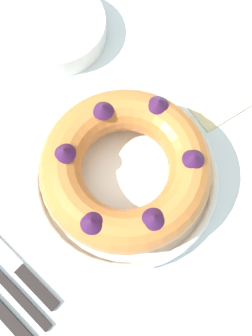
% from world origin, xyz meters
% --- Properties ---
extents(ground_plane, '(8.00, 8.00, 0.00)m').
position_xyz_m(ground_plane, '(0.00, 0.00, 0.00)').
color(ground_plane, '#4C4742').
extents(dining_table, '(1.40, 1.21, 0.77)m').
position_xyz_m(dining_table, '(0.00, 0.00, 0.69)').
color(dining_table, silver).
rests_on(dining_table, ground_plane).
extents(serving_dish, '(0.28, 0.28, 0.02)m').
position_xyz_m(serving_dish, '(0.02, -0.00, 0.78)').
color(serving_dish, white).
rests_on(serving_dish, dining_table).
extents(bundt_cake, '(0.25, 0.25, 0.08)m').
position_xyz_m(bundt_cake, '(0.02, -0.00, 0.83)').
color(bundt_cake, '#C67538').
rests_on(bundt_cake, serving_dish).
extents(cake_knife, '(0.02, 0.17, 0.01)m').
position_xyz_m(cake_knife, '(-0.18, 0.02, 0.77)').
color(cake_knife, black).
rests_on(cake_knife, dining_table).
extents(side_bowl, '(0.17, 0.17, 0.04)m').
position_xyz_m(side_bowl, '(0.14, 0.27, 0.79)').
color(side_bowl, white).
rests_on(side_bowl, dining_table).
extents(napkin, '(0.20, 0.16, 0.00)m').
position_xyz_m(napkin, '(0.27, -0.01, 0.77)').
color(napkin, beige).
rests_on(napkin, dining_table).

